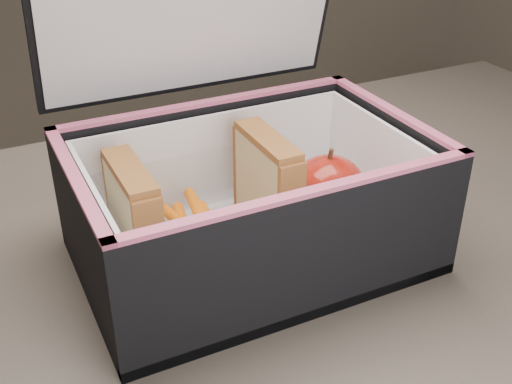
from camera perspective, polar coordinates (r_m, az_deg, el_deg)
kitchen_table at (r=0.67m, az=3.81°, el=-13.26°), size 1.20×0.80×0.75m
lunch_bag at (r=0.59m, az=-0.63°, el=-0.04°), size 0.32×0.27×0.32m
plastic_tub at (r=0.59m, az=-4.61°, el=-2.31°), size 0.17×0.12×0.07m
sandwich_left at (r=0.57m, az=-10.76°, el=-2.33°), size 0.03×0.09×0.10m
sandwich_right at (r=0.61m, az=1.01°, el=0.57°), size 0.03×0.09×0.10m
carrot_sticks at (r=0.60m, az=-4.93°, el=-3.65°), size 0.05×0.15×0.03m
paper_napkin at (r=0.65m, az=6.42°, el=-2.59°), size 0.09×0.09×0.01m
red_apple at (r=0.63m, az=6.44°, el=0.17°), size 0.09×0.09×0.08m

